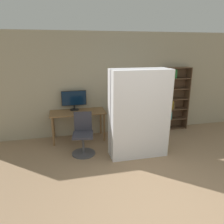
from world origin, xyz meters
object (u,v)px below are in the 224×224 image
(monitor, at_px, (74,99))
(office_chair, at_px, (83,137))
(bookshelf, at_px, (171,99))
(mattress_near, at_px, (142,116))
(mattress_far, at_px, (137,112))

(monitor, height_order, office_chair, monitor)
(office_chair, height_order, bookshelf, bookshelf)
(mattress_near, bearing_deg, mattress_far, 90.00)
(monitor, height_order, mattress_near, mattress_near)
(monitor, relative_size, mattress_far, 0.33)
(monitor, xyz_separation_m, mattress_near, (1.27, -1.48, -0.08))
(monitor, distance_m, mattress_near, 1.95)
(mattress_near, bearing_deg, bookshelf, 45.32)
(monitor, distance_m, office_chair, 1.18)
(monitor, relative_size, mattress_near, 0.33)
(monitor, relative_size, bookshelf, 0.36)
(monitor, relative_size, office_chair, 0.68)
(bookshelf, height_order, mattress_near, mattress_near)
(office_chair, height_order, mattress_far, mattress_far)
(office_chair, bearing_deg, bookshelf, 20.57)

